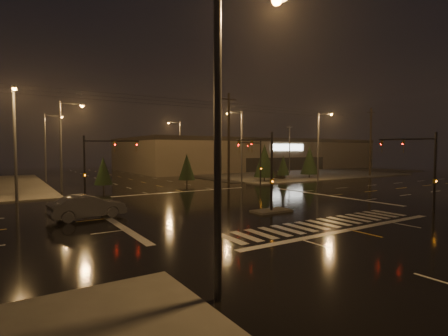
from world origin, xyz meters
The scene contains 28 objects.
ground centered at (0.00, 0.00, 0.00)m, with size 140.00×140.00×0.00m, color black.
sidewalk_ne centered at (30.00, 30.00, 0.06)m, with size 36.00×36.00×0.12m, color #43413C.
median_island centered at (0.00, -4.00, 0.07)m, with size 3.00×1.60×0.15m, color #43413C.
crosswalk centered at (0.00, -9.00, 0.01)m, with size 15.00×2.60×0.01m, color beige.
stop_bar_near centered at (0.00, -11.00, 0.01)m, with size 16.00×0.50×0.01m, color beige.
stop_bar_far centered at (0.00, 11.00, 0.01)m, with size 16.00×0.50×0.01m, color beige.
parking_lot centered at (35.00, 28.00, 0.04)m, with size 50.00×24.00×0.08m, color black.
retail_building centered at (35.00, 45.99, 3.84)m, with size 60.20×28.30×7.20m.
signal_mast_median centered at (0.00, -3.07, 3.75)m, with size 0.25×4.59×6.00m.
signal_mast_ne centered at (9.50, 10.14, 3.79)m, with size 4.84×1.86×6.00m.
signal_mast_nw centered at (-9.50, 10.14, 3.79)m, with size 4.84×1.86×6.00m.
signal_mast_se centered at (10.23, -9.75, 3.71)m, with size 1.55×3.87×6.00m.
streetlight_0 centered at (-11.18, -15.00, 5.80)m, with size 2.77×0.32×10.00m.
streetlight_1 centered at (-11.18, 18.00, 5.80)m, with size 2.77×0.32×10.00m.
streetlight_2 centered at (-11.18, 34.00, 5.80)m, with size 2.77×0.32×10.00m.
streetlight_3 centered at (11.18, 16.00, 5.80)m, with size 2.77×0.32×10.00m.
streetlight_4 centered at (11.18, 36.00, 5.80)m, with size 2.77×0.32×10.00m.
streetlight_5 centered at (-16.00, 11.18, 5.80)m, with size 0.32×2.77×10.00m.
streetlight_6 centered at (22.00, 11.18, 5.80)m, with size 0.32×2.77×10.00m.
utility_pole_1 centered at (8.00, 14.00, 6.13)m, with size 2.20×0.32×12.00m.
utility_pole_2 centered at (38.00, 14.00, 6.13)m, with size 2.20×0.32×12.00m.
conifer_0 centered at (15.36, 15.68, 3.09)m, with size 3.06×3.06×5.48m.
conifer_1 centered at (20.12, 16.88, 2.24)m, with size 1.97×1.97×3.78m.
conifer_2 centered at (25.43, 16.45, 2.95)m, with size 2.88×2.88×5.21m.
conifer_3 centered at (-7.31, 16.68, 2.29)m, with size 2.04×2.04×3.89m.
conifer_4 centered at (3.59, 17.36, 2.42)m, with size 2.20×2.20×4.14m.
car_parked centered at (20.23, 19.44, 0.72)m, with size 1.69×4.20×1.43m, color black.
car_crossing centered at (-12.20, 0.75, 0.81)m, with size 1.72×4.94×1.63m, color slate.
Camera 1 is at (-17.05, -24.04, 4.68)m, focal length 28.00 mm.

